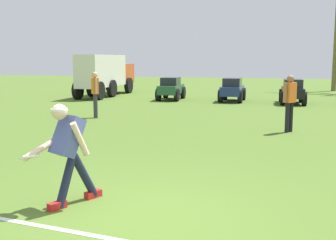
{
  "coord_description": "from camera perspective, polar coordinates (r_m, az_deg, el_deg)",
  "views": [
    {
      "loc": [
        1.8,
        -4.81,
        1.99
      ],
      "look_at": [
        -0.3,
        2.38,
        0.9
      ],
      "focal_mm": 45.0,
      "sensor_mm": 36.0,
      "label": 1
    }
  ],
  "objects": [
    {
      "name": "parked_car_slot_c",
      "position": [
        19.63,
        16.51,
        3.78
      ],
      "size": [
        1.22,
        2.25,
        1.1
      ],
      "color": "black",
      "rests_on": "ground_plane"
    },
    {
      "name": "ground_plane",
      "position": [
        5.51,
        -4.03,
        -12.92
      ],
      "size": [
        80.0,
        80.0,
        0.0
      ],
      "primitive_type": "plane",
      "color": "#4A6724"
    },
    {
      "name": "parked_car_slot_b",
      "position": [
        20.13,
        8.71,
        4.13
      ],
      "size": [
        1.11,
        2.21,
        1.1
      ],
      "color": "navy",
      "rests_on": "ground_plane"
    },
    {
      "name": "box_truck",
      "position": [
        23.07,
        -8.43,
        6.31
      ],
      "size": [
        1.57,
        5.94,
        2.2
      ],
      "color": "#CC4C19",
      "rests_on": "ground_plane"
    },
    {
      "name": "teammate_near_sideline",
      "position": [
        11.9,
        16.17,
        2.89
      ],
      "size": [
        0.35,
        0.45,
        1.56
      ],
      "color": "black",
      "rests_on": "ground_plane"
    },
    {
      "name": "frisbee_thrower",
      "position": [
        5.84,
        -13.36,
        -3.77
      ],
      "size": [
        0.73,
        0.98,
        1.41
      ],
      "color": "#191E38",
      "rests_on": "ground_plane"
    },
    {
      "name": "teammate_deep",
      "position": [
        14.46,
        -9.85,
        3.99
      ],
      "size": [
        0.36,
        0.44,
        1.56
      ],
      "color": "#33333D",
      "rests_on": "ground_plane"
    },
    {
      "name": "field_line_paint",
      "position": [
        4.89,
        -7.09,
        -15.77
      ],
      "size": [
        19.74,
        2.14,
        0.01
      ],
      "primitive_type": "cube",
      "rotation": [
        0.0,
        0.0,
        -0.1
      ],
      "color": "white",
      "rests_on": "ground_plane"
    },
    {
      "name": "parked_car_slot_a",
      "position": [
        20.69,
        0.41,
        4.33
      ],
      "size": [
        1.2,
        2.25,
        1.1
      ],
      "color": "#235133",
      "rests_on": "ground_plane"
    },
    {
      "name": "frisbee_in_flight",
      "position": [
        5.76,
        -18.26,
        -4.81
      ],
      "size": [
        0.36,
        0.36,
        0.1
      ],
      "color": "white"
    }
  ]
}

